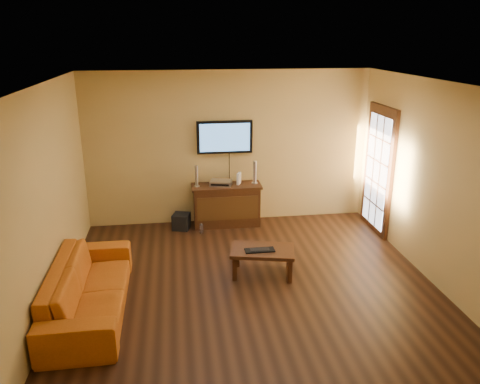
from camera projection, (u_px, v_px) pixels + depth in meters
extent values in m
plane|color=black|center=(251.00, 287.00, 6.34)|extent=(5.00, 5.00, 0.00)
plane|color=tan|center=(229.00, 148.00, 8.25)|extent=(5.00, 0.00, 5.00)
plane|color=tan|center=(45.00, 202.00, 5.58)|extent=(0.00, 5.00, 5.00)
plane|color=tan|center=(436.00, 185.00, 6.24)|extent=(0.00, 5.00, 5.00)
plane|color=white|center=(253.00, 84.00, 5.47)|extent=(5.00, 5.00, 0.00)
cube|color=black|center=(378.00, 172.00, 7.92)|extent=(0.06, 1.02, 2.22)
cube|color=white|center=(376.00, 172.00, 7.92)|extent=(0.01, 0.79, 1.89)
cube|color=black|center=(226.00, 206.00, 8.34)|extent=(1.15, 0.43, 0.70)
cube|color=#321C09|center=(228.00, 208.00, 8.12)|extent=(1.06, 0.02, 0.42)
cube|color=black|center=(226.00, 186.00, 8.22)|extent=(1.22, 0.47, 0.04)
cube|color=black|center=(225.00, 137.00, 8.13)|extent=(0.97, 0.07, 0.57)
cube|color=#487EBD|center=(225.00, 138.00, 8.10)|extent=(0.87, 0.01, 0.49)
cube|color=black|center=(263.00, 251.00, 6.57)|extent=(0.98, 0.71, 0.05)
cube|color=black|center=(234.00, 269.00, 6.47)|extent=(0.06, 0.06, 0.34)
cube|color=black|center=(290.00, 271.00, 6.41)|extent=(0.06, 0.06, 0.34)
cube|color=black|center=(237.00, 256.00, 6.86)|extent=(0.06, 0.06, 0.34)
cube|color=black|center=(289.00, 258.00, 6.79)|extent=(0.06, 0.06, 0.34)
imported|color=#B35713|center=(88.00, 280.00, 5.67)|extent=(0.65, 2.18, 0.85)
cylinder|color=silver|center=(197.00, 186.00, 8.13)|extent=(0.10, 0.10, 0.02)
cylinder|color=silver|center=(197.00, 176.00, 8.07)|extent=(0.06, 0.06, 0.36)
cylinder|color=silver|center=(255.00, 183.00, 8.31)|extent=(0.11, 0.11, 0.02)
cylinder|color=silver|center=(255.00, 172.00, 8.25)|extent=(0.06, 0.06, 0.39)
cube|color=silver|center=(221.00, 183.00, 8.20)|extent=(0.43, 0.35, 0.08)
cube|color=white|center=(239.00, 178.00, 8.24)|extent=(0.10, 0.15, 0.20)
cube|color=black|center=(181.00, 221.00, 8.21)|extent=(0.34, 0.34, 0.28)
cylinder|color=white|center=(201.00, 229.00, 8.02)|extent=(0.07, 0.07, 0.17)
sphere|color=white|center=(201.00, 224.00, 8.00)|extent=(0.03, 0.03, 0.03)
cube|color=black|center=(260.00, 250.00, 6.51)|extent=(0.42, 0.16, 0.02)
cube|color=black|center=(260.00, 249.00, 6.50)|extent=(0.27, 0.11, 0.01)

